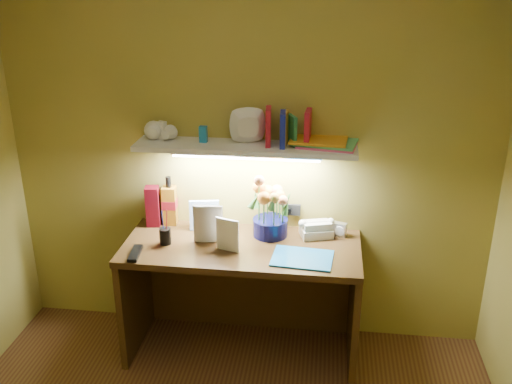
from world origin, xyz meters
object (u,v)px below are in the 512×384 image
whisky_bottle (169,200)px  desk_clock (339,229)px  desk (242,300)px  telephone (316,228)px  flower_bouquet (270,207)px

whisky_bottle → desk_clock: bearing=-2.4°
desk → telephone: (0.43, 0.18, 0.43)m
telephone → desk: bearing=-173.5°
desk → telephone: telephone is taller
flower_bouquet → whisky_bottle: flower_bouquet is taller
flower_bouquet → telephone: flower_bouquet is taller
desk → whisky_bottle: bearing=153.4°
telephone → whisky_bottle: size_ratio=0.58×
flower_bouquet → whisky_bottle: 0.66m
desk_clock → whisky_bottle: (-1.07, 0.04, 0.12)m
desk → desk_clock: size_ratio=16.51×
flower_bouquet → desk_clock: bearing=5.8°
desk → whisky_bottle: 0.77m
telephone → whisky_bottle: 0.94m
whisky_bottle → flower_bouquet: bearing=-7.7°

